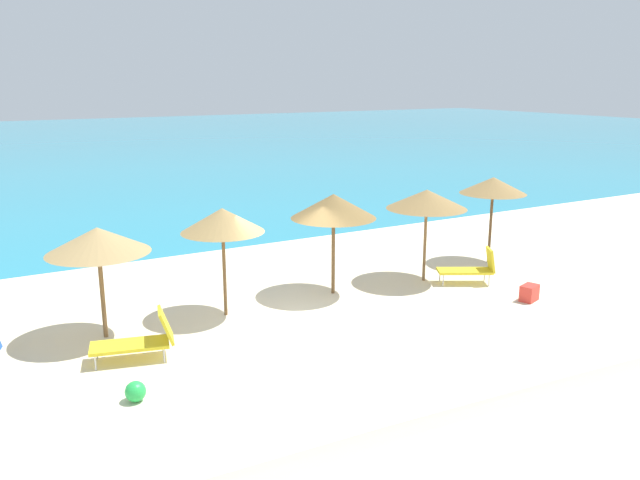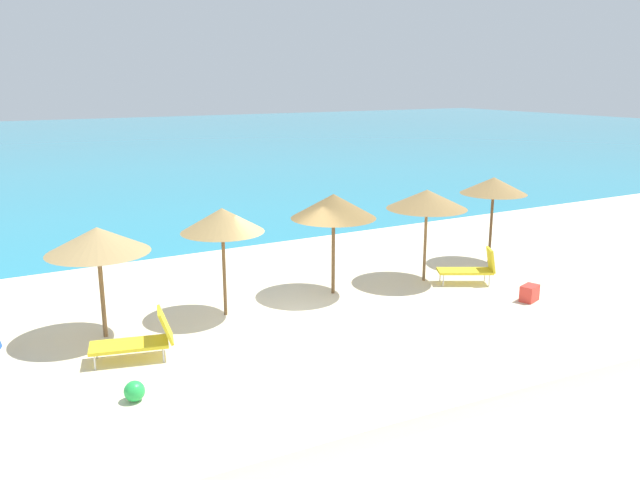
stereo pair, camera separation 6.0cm
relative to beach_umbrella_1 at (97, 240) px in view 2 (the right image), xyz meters
name	(u,v)px [view 2 (the right image)]	position (x,y,z in m)	size (l,w,h in m)	color
ground_plane	(303,321)	(4.35, -1.33, -2.25)	(160.00, 160.00, 0.00)	beige
sea_water	(49,147)	(4.35, 44.71, -2.24)	(160.00, 77.65, 0.01)	teal
beach_umbrella_1	(97,240)	(0.00, 0.00, 0.00)	(2.25, 2.25, 2.54)	brown
beach_umbrella_2	(222,220)	(2.88, -0.03, 0.14)	(2.01, 2.01, 2.69)	brown
beach_umbrella_3	(334,206)	(6.03, 0.10, 0.16)	(2.27, 2.27, 2.73)	brown
beach_umbrella_4	(427,199)	(8.89, -0.22, 0.13)	(2.27, 2.27, 2.66)	brown
beach_umbrella_5	(494,186)	(11.87, 0.27, 0.21)	(2.05, 2.05, 2.72)	brown
lounge_chair_0	(472,268)	(9.88, -1.11, -1.79)	(1.65, 1.27, 1.04)	yellow
lounge_chair_1	(139,339)	(0.38, -1.61, -1.80)	(1.80, 1.06, 1.06)	yellow
beach_ball	(134,391)	(-0.16, -3.35, -2.06)	(0.38, 0.38, 0.38)	green
cooler_box	(529,293)	(10.20, -2.98, -2.03)	(0.51, 0.34, 0.43)	red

